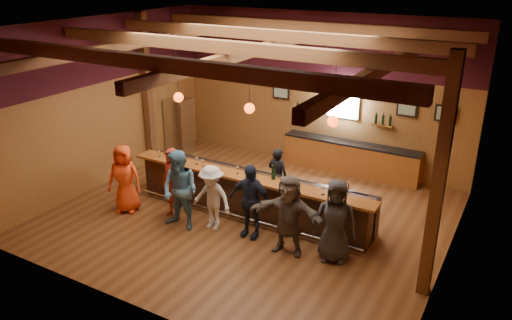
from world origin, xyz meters
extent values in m
plane|color=brown|center=(0.00, 0.00, 0.00)|extent=(9.00, 9.00, 0.00)
cube|color=brown|center=(0.00, 4.00, 2.25)|extent=(9.00, 0.04, 4.50)
cube|color=brown|center=(0.00, -4.00, 2.25)|extent=(9.00, 0.04, 4.50)
cube|color=brown|center=(-4.50, 0.00, 2.25)|extent=(0.04, 8.00, 4.50)
cube|color=brown|center=(4.50, 0.00, 2.25)|extent=(0.04, 8.00, 4.50)
cube|color=brown|center=(0.00, 0.00, 4.50)|extent=(9.00, 8.00, 0.04)
cube|color=#380F18|center=(0.00, 3.98, 3.65)|extent=(9.00, 0.01, 1.70)
cube|color=#380F18|center=(-4.48, 0.00, 3.65)|extent=(0.01, 8.00, 1.70)
cube|color=#380F18|center=(4.48, 0.00, 3.65)|extent=(0.01, 8.00, 1.70)
cube|color=#583219|center=(-4.35, 1.50, 2.25)|extent=(0.22, 0.22, 4.50)
cube|color=#583219|center=(4.35, -1.00, 2.25)|extent=(0.22, 0.22, 4.50)
cube|color=#583219|center=(0.00, -3.00, 4.20)|extent=(8.80, 0.20, 0.25)
cube|color=#583219|center=(0.00, -1.00, 4.20)|extent=(8.80, 0.20, 0.25)
cube|color=#583219|center=(0.00, 1.00, 4.20)|extent=(8.80, 0.20, 0.25)
cube|color=#583219|center=(0.00, 3.00, 4.20)|extent=(8.80, 0.20, 0.25)
cube|color=#583219|center=(-3.00, 0.00, 3.95)|extent=(0.18, 7.80, 0.22)
cube|color=#583219|center=(0.00, 0.00, 3.95)|extent=(0.18, 7.80, 0.22)
cube|color=#583219|center=(3.00, 0.00, 3.95)|extent=(0.18, 7.80, 0.22)
cube|color=black|center=(0.00, 0.00, 0.53)|extent=(6.00, 0.60, 1.05)
cube|color=brown|center=(0.00, -0.18, 1.08)|extent=(6.30, 0.50, 0.06)
cube|color=black|center=(0.00, 0.38, 0.93)|extent=(6.00, 0.48, 0.05)
cube|color=black|center=(0.00, 0.38, 0.45)|extent=(6.00, 0.48, 0.90)
cube|color=silver|center=(2.00, 0.38, 0.88)|extent=(0.45, 0.40, 0.14)
cube|color=silver|center=(2.50, 0.38, 0.88)|extent=(0.45, 0.40, 0.14)
cylinder|color=silver|center=(0.00, -0.42, 0.15)|extent=(6.00, 0.06, 0.06)
cube|color=brown|center=(1.20, 3.72, 0.45)|extent=(4.00, 0.50, 0.90)
cube|color=black|center=(1.20, 3.72, 0.93)|extent=(4.00, 0.52, 0.05)
cube|color=silver|center=(0.80, 3.95, 2.05)|extent=(0.95, 0.08, 0.95)
cube|color=white|center=(0.80, 3.90, 2.05)|extent=(0.78, 0.01, 0.78)
cube|color=black|center=(-1.20, 3.94, 2.10)|extent=(0.55, 0.04, 0.45)
cube|color=silver|center=(-1.20, 3.92, 2.10)|extent=(0.45, 0.01, 0.35)
cube|color=black|center=(2.60, 3.94, 2.10)|extent=(0.55, 0.04, 0.45)
cube|color=silver|center=(2.60, 3.92, 2.10)|extent=(0.45, 0.01, 0.35)
cube|color=black|center=(3.60, 3.94, 2.10)|extent=(0.55, 0.04, 0.45)
cube|color=silver|center=(3.60, 3.92, 2.10)|extent=(0.45, 0.01, 0.35)
cube|color=brown|center=(-0.40, 3.88, 1.55)|extent=(0.60, 0.18, 0.04)
cylinder|color=black|center=(-0.60, 3.88, 1.70)|extent=(0.07, 0.07, 0.26)
cylinder|color=black|center=(-0.40, 3.88, 1.70)|extent=(0.07, 0.07, 0.26)
cylinder|color=black|center=(-0.20, 3.88, 1.70)|extent=(0.07, 0.07, 0.26)
cube|color=brown|center=(2.00, 3.88, 1.55)|extent=(0.60, 0.18, 0.04)
cylinder|color=black|center=(1.80, 3.88, 1.70)|extent=(0.07, 0.07, 0.26)
cylinder|color=black|center=(2.00, 3.88, 1.70)|extent=(0.07, 0.07, 0.26)
cylinder|color=black|center=(2.20, 3.88, 1.70)|extent=(0.07, 0.07, 0.26)
cylinder|color=black|center=(-2.00, 0.00, 3.33)|extent=(0.01, 0.01, 1.25)
sphere|color=#EB3A0B|center=(-2.00, 0.00, 2.70)|extent=(0.24, 0.24, 0.24)
cylinder|color=black|center=(0.00, 0.00, 3.33)|extent=(0.01, 0.01, 1.25)
sphere|color=#EB3A0B|center=(0.00, 0.00, 2.70)|extent=(0.24, 0.24, 0.24)
cylinder|color=black|center=(2.00, 0.00, 3.33)|extent=(0.01, 0.01, 1.25)
sphere|color=#EB3A0B|center=(2.00, 0.00, 2.70)|extent=(0.24, 0.24, 0.24)
cube|color=silver|center=(-4.10, 2.60, 0.90)|extent=(0.70, 0.70, 1.80)
imported|color=#EF4216|center=(-2.78, -1.27, 0.86)|extent=(0.98, 0.81, 1.71)
imported|color=maroon|center=(-1.57, -0.97, 0.87)|extent=(0.72, 0.56, 1.75)
imported|color=teal|center=(-1.07, -1.29, 0.94)|extent=(0.93, 0.73, 1.88)
imported|color=silver|center=(-0.44, -0.95, 0.77)|extent=(1.03, 0.62, 1.55)
imported|color=#192133|center=(0.49, -0.82, 0.86)|extent=(1.03, 0.47, 1.73)
imported|color=#584E46|center=(1.53, -1.01, 0.88)|extent=(1.66, 0.66, 1.75)
imported|color=#2C2B2E|center=(2.47, -0.80, 0.89)|extent=(1.00, 0.80, 1.78)
imported|color=black|center=(0.26, 0.94, 0.75)|extent=(0.57, 0.39, 1.49)
cylinder|color=brown|center=(0.12, -0.15, 1.22)|extent=(0.21, 0.21, 0.23)
cylinder|color=black|center=(0.63, -0.02, 1.23)|extent=(0.07, 0.07, 0.24)
cylinder|color=black|center=(0.63, -0.02, 1.39)|extent=(0.02, 0.02, 0.08)
cylinder|color=black|center=(0.65, -0.02, 1.23)|extent=(0.07, 0.07, 0.24)
cylinder|color=black|center=(0.65, -0.02, 1.39)|extent=(0.02, 0.02, 0.08)
cylinder|color=silver|center=(-2.60, -0.18, 1.11)|extent=(0.07, 0.07, 0.01)
cylinder|color=silver|center=(-2.60, -0.18, 1.16)|extent=(0.01, 0.01, 0.09)
sphere|color=silver|center=(-2.60, -0.18, 1.24)|extent=(0.07, 0.07, 0.07)
cylinder|color=silver|center=(-1.85, -0.21, 1.11)|extent=(0.06, 0.06, 0.01)
cylinder|color=silver|center=(-1.85, -0.21, 1.16)|extent=(0.01, 0.01, 0.09)
sphere|color=silver|center=(-1.85, -0.21, 1.24)|extent=(0.07, 0.07, 0.07)
cylinder|color=silver|center=(-1.43, -0.15, 1.11)|extent=(0.08, 0.08, 0.01)
cylinder|color=silver|center=(-1.43, -0.15, 1.17)|extent=(0.01, 0.01, 0.11)
sphere|color=silver|center=(-1.43, -0.15, 1.26)|extent=(0.09, 0.09, 0.09)
cylinder|color=silver|center=(-1.22, -0.19, 1.11)|extent=(0.07, 0.07, 0.01)
cylinder|color=silver|center=(-1.22, -0.19, 1.17)|extent=(0.01, 0.01, 0.10)
sphere|color=silver|center=(-1.22, -0.19, 1.25)|extent=(0.08, 0.08, 0.08)
cylinder|color=silver|center=(-0.24, -0.16, 1.11)|extent=(0.08, 0.08, 0.01)
cylinder|color=silver|center=(-0.24, -0.16, 1.17)|extent=(0.01, 0.01, 0.11)
sphere|color=silver|center=(-0.24, -0.16, 1.27)|extent=(0.09, 0.09, 0.09)
cylinder|color=silver|center=(0.96, -0.19, 1.11)|extent=(0.08, 0.08, 0.01)
cylinder|color=silver|center=(0.96, -0.19, 1.17)|extent=(0.01, 0.01, 0.11)
sphere|color=silver|center=(0.96, -0.19, 1.27)|extent=(0.09, 0.09, 0.09)
cylinder|color=silver|center=(1.24, -0.21, 1.11)|extent=(0.06, 0.06, 0.01)
cylinder|color=silver|center=(1.24, -0.21, 1.16)|extent=(0.01, 0.01, 0.09)
sphere|color=silver|center=(1.24, -0.21, 1.24)|extent=(0.07, 0.07, 0.07)
cylinder|color=silver|center=(1.94, -0.22, 1.11)|extent=(0.08, 0.08, 0.01)
cylinder|color=silver|center=(1.94, -0.22, 1.17)|extent=(0.01, 0.01, 0.11)
sphere|color=silver|center=(1.94, -0.22, 1.26)|extent=(0.09, 0.09, 0.09)
camera|label=1|loc=(5.49, -9.33, 5.74)|focal=35.00mm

